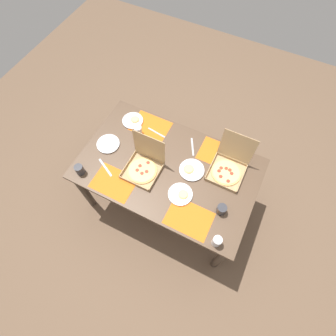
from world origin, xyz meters
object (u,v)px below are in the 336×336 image
at_px(pizza_box_corner_right, 144,165).
at_px(plate_far_right, 181,194).
at_px(pizza_box_edge_far, 228,167).
at_px(cup_dark, 221,209).
at_px(cup_red, 138,130).
at_px(cup_clear_left, 217,241).
at_px(cup_spare, 80,170).
at_px(plate_middle, 133,121).
at_px(plate_far_left, 108,144).
at_px(plate_near_left, 191,170).

distance_m(pizza_box_corner_right, plate_far_right, 0.40).
xyz_separation_m(pizza_box_edge_far, cup_dark, (0.08, -0.38, -0.00)).
bearing_deg(plate_far_right, cup_dark, 2.24).
distance_m(pizza_box_corner_right, cup_red, 0.38).
bearing_deg(cup_red, cup_clear_left, -31.23).
relative_size(cup_dark, cup_spare, 0.94).
bearing_deg(plate_middle, plate_far_left, -101.79).
bearing_deg(cup_spare, plate_middle, 79.42).
bearing_deg(cup_spare, plate_far_right, 12.61).
xyz_separation_m(pizza_box_edge_far, plate_middle, (-1.00, 0.09, -0.04)).
relative_size(pizza_box_edge_far, cup_spare, 3.58).
bearing_deg(cup_red, pizza_box_edge_far, 0.70).
relative_size(plate_far_right, plate_middle, 1.03).
distance_m(plate_far_right, cup_dark, 0.35).
xyz_separation_m(plate_far_left, cup_red, (0.19, 0.23, 0.04)).
distance_m(cup_clear_left, cup_spare, 1.27).
bearing_deg(cup_spare, cup_clear_left, -1.95).
bearing_deg(pizza_box_corner_right, pizza_box_edge_far, 25.27).
xyz_separation_m(cup_clear_left, cup_spare, (-1.27, 0.04, -0.01)).
bearing_deg(pizza_box_edge_far, pizza_box_corner_right, -154.73).
bearing_deg(pizza_box_corner_right, plate_middle, 130.58).
bearing_deg(plate_far_left, plate_near_left, 6.76).
bearing_deg(pizza_box_corner_right, plate_near_left, 23.18).
distance_m(pizza_box_corner_right, plate_middle, 0.53).
bearing_deg(plate_far_left, cup_red, 51.02).
height_order(cup_clear_left, cup_red, cup_clear_left).
distance_m(plate_far_right, plate_middle, 0.88).
height_order(cup_dark, cup_spare, cup_spare).
xyz_separation_m(plate_far_right, cup_spare, (-0.86, -0.19, 0.04)).
distance_m(plate_near_left, plate_middle, 0.76).
height_order(pizza_box_corner_right, cup_spare, pizza_box_corner_right).
distance_m(plate_middle, cup_spare, 0.69).
bearing_deg(pizza_box_corner_right, cup_clear_left, -21.94).
xyz_separation_m(cup_spare, cup_red, (0.25, 0.58, 0.00)).
relative_size(cup_clear_left, cup_red, 1.10).
bearing_deg(plate_far_left, plate_middle, 78.21).
height_order(plate_near_left, plate_far_left, plate_near_left).
distance_m(pizza_box_edge_far, cup_clear_left, 0.65).
relative_size(pizza_box_edge_far, cup_clear_left, 3.22).
distance_m(cup_clear_left, cup_red, 1.20).
distance_m(pizza_box_edge_far, plate_far_left, 1.10).
bearing_deg(pizza_box_edge_far, cup_clear_left, -77.45).
height_order(pizza_box_edge_far, cup_clear_left, pizza_box_edge_far).
relative_size(plate_far_right, cup_red, 2.12).
relative_size(plate_near_left, cup_spare, 2.30).
height_order(cup_dark, cup_red, cup_red).
xyz_separation_m(pizza_box_edge_far, cup_red, (-0.89, -0.01, -0.00)).
relative_size(pizza_box_corner_right, plate_near_left, 1.49).
distance_m(plate_far_right, cup_red, 0.73).
bearing_deg(plate_middle, pizza_box_corner_right, -49.42).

